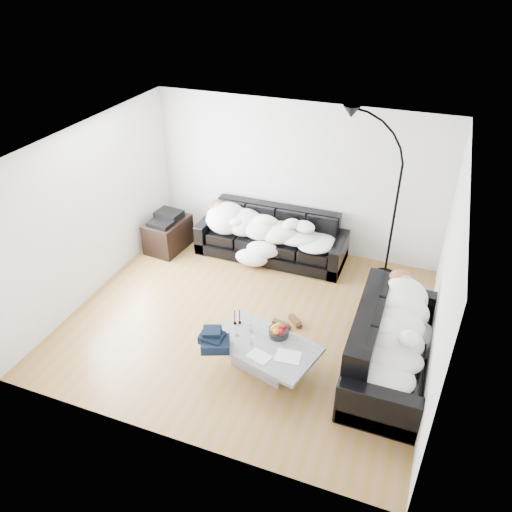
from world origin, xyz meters
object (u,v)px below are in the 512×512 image
(wine_glass_a, at_px, (251,326))
(floor_lamp, at_px, (395,211))
(sofa_back, at_px, (271,235))
(candle_right, at_px, (240,317))
(wine_glass_b, at_px, (237,331))
(coffee_table, at_px, (264,355))
(wine_glass_c, at_px, (251,339))
(candle_left, at_px, (235,317))
(stereo, at_px, (166,217))
(sleeper_right, at_px, (395,330))
(fruit_bowl, at_px, (279,330))
(sleeper_back, at_px, (271,225))
(av_cabinet, at_px, (168,234))
(sofa_right, at_px, (392,342))
(shoes, at_px, (287,322))

(wine_glass_a, xyz_separation_m, floor_lamp, (1.39, 2.52, 0.71))
(sofa_back, bearing_deg, candle_right, -81.07)
(wine_glass_b, bearing_deg, sofa_back, 99.39)
(coffee_table, height_order, wine_glass_b, wine_glass_b)
(wine_glass_c, relative_size, candle_left, 0.72)
(candle_left, distance_m, stereo, 2.89)
(stereo, bearing_deg, coffee_table, -34.06)
(sofa_back, height_order, stereo, sofa_back)
(sleeper_right, bearing_deg, fruit_bowl, 102.84)
(sleeper_back, relative_size, stereo, 4.89)
(coffee_table, distance_m, av_cabinet, 3.41)
(coffee_table, xyz_separation_m, stereo, (-2.61, 2.20, 0.43))
(sofa_back, height_order, wine_glass_b, sofa_back)
(wine_glass_a, height_order, candle_left, candle_left)
(sofa_right, relative_size, wine_glass_b, 13.79)
(sleeper_back, xyz_separation_m, candle_right, (0.37, -2.27, -0.14))
(av_cabinet, xyz_separation_m, floor_lamp, (3.76, 0.49, 0.91))
(av_cabinet, height_order, floor_lamp, floor_lamp)
(sleeper_right, bearing_deg, candle_left, 98.60)
(wine_glass_c, bearing_deg, sleeper_back, 104.15)
(coffee_table, height_order, shoes, coffee_table)
(shoes, bearing_deg, stereo, 174.23)
(sleeper_right, xyz_separation_m, shoes, (-1.48, 0.37, -0.61))
(candle_left, height_order, floor_lamp, floor_lamp)
(fruit_bowl, xyz_separation_m, shoes, (-0.09, 0.69, -0.43))
(sleeper_back, height_order, coffee_table, sleeper_back)
(wine_glass_a, bearing_deg, wine_glass_c, -69.37)
(sleeper_back, xyz_separation_m, wine_glass_a, (0.57, -2.37, -0.16))
(fruit_bowl, bearing_deg, wine_glass_c, -133.89)
(wine_glass_c, distance_m, stereo, 3.35)
(sofa_back, xyz_separation_m, av_cabinet, (-1.80, -0.39, -0.14))
(wine_glass_b, bearing_deg, sofa_right, 15.01)
(wine_glass_b, height_order, shoes, wine_glass_b)
(sofa_right, bearing_deg, shoes, 75.80)
(fruit_bowl, relative_size, candle_right, 1.23)
(coffee_table, height_order, av_cabinet, av_cabinet)
(shoes, bearing_deg, sofa_back, 136.72)
(wine_glass_a, distance_m, candle_right, 0.23)
(candle_right, bearing_deg, shoes, 53.79)
(candle_left, height_order, shoes, candle_left)
(shoes, bearing_deg, av_cabinet, 174.23)
(sleeper_back, xyz_separation_m, stereo, (-1.80, -0.34, -0.01))
(coffee_table, relative_size, stereo, 3.05)
(sleeper_right, xyz_separation_m, stereo, (-4.11, 1.66, -0.03))
(av_cabinet, bearing_deg, candle_right, -35.76)
(sleeper_right, distance_m, wine_glass_b, 1.96)
(wine_glass_a, bearing_deg, coffee_table, -35.72)
(stereo, bearing_deg, fruit_bowl, -29.82)
(floor_lamp, bearing_deg, sleeper_back, -153.98)
(sofa_back, xyz_separation_m, sleeper_right, (2.31, -2.05, 0.23))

